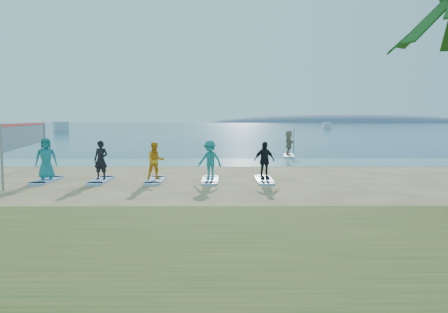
{
  "coord_description": "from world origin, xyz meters",
  "views": [
    {
      "loc": [
        1.26,
        -16.21,
        2.67
      ],
      "look_at": [
        1.42,
        2.0,
        1.1
      ],
      "focal_mm": 35.0,
      "sensor_mm": 36.0,
      "label": 1
    }
  ],
  "objects_px": {
    "student_0": "(46,158)",
    "surfboard_2": "(156,180)",
    "surfboard_1": "(101,180)",
    "surfboard_4": "(264,180)",
    "surfboard_0": "(47,180)",
    "student_4": "(264,160)",
    "surfboard_3": "(210,180)",
    "paddleboard": "(289,156)",
    "paddleboarder": "(289,143)",
    "boat_offshore_a": "(61,131)",
    "boat_offshore_b": "(327,128)",
    "volleyball_net": "(27,135)",
    "student_1": "(101,160)",
    "student_2": "(155,161)",
    "student_3": "(210,160)"
  },
  "relations": [
    {
      "from": "boat_offshore_b",
      "to": "surfboard_3",
      "type": "relative_size",
      "value": 2.51
    },
    {
      "from": "boat_offshore_a",
      "to": "student_2",
      "type": "xyz_separation_m",
      "value": [
        32.2,
        -77.4,
        0.89
      ]
    },
    {
      "from": "volleyball_net",
      "to": "surfboard_2",
      "type": "relative_size",
      "value": 4.04
    },
    {
      "from": "student_0",
      "to": "surfboard_2",
      "type": "xyz_separation_m",
      "value": [
        4.67,
        0.0,
        -0.94
      ]
    },
    {
      "from": "surfboard_0",
      "to": "student_2",
      "type": "distance_m",
      "value": 4.74
    },
    {
      "from": "surfboard_3",
      "to": "student_4",
      "type": "relative_size",
      "value": 1.37
    },
    {
      "from": "surfboard_4",
      "to": "volleyball_net",
      "type": "bearing_deg",
      "value": 170.14
    },
    {
      "from": "student_3",
      "to": "surfboard_4",
      "type": "relative_size",
      "value": 0.76
    },
    {
      "from": "student_0",
      "to": "surfboard_2",
      "type": "relative_size",
      "value": 0.81
    },
    {
      "from": "surfboard_2",
      "to": "student_2",
      "type": "xyz_separation_m",
      "value": [
        0.0,
        0.0,
        0.84
      ]
    },
    {
      "from": "surfboard_0",
      "to": "student_4",
      "type": "bearing_deg",
      "value": 0.0
    },
    {
      "from": "surfboard_3",
      "to": "student_2",
      "type": "bearing_deg",
      "value": 180.0
    },
    {
      "from": "surfboard_4",
      "to": "student_4",
      "type": "height_order",
      "value": "student_4"
    },
    {
      "from": "volleyball_net",
      "to": "surfboard_3",
      "type": "relative_size",
      "value": 4.04
    },
    {
      "from": "student_2",
      "to": "surfboard_4",
      "type": "distance_m",
      "value": 4.74
    },
    {
      "from": "volleyball_net",
      "to": "student_1",
      "type": "xyz_separation_m",
      "value": [
        3.94,
        -1.9,
        -0.99
      ]
    },
    {
      "from": "student_1",
      "to": "student_2",
      "type": "distance_m",
      "value": 2.33
    },
    {
      "from": "boat_offshore_a",
      "to": "surfboard_3",
      "type": "bearing_deg",
      "value": -90.46
    },
    {
      "from": "paddleboarder",
      "to": "student_1",
      "type": "xyz_separation_m",
      "value": [
        -9.98,
        -12.2,
        -0.07
      ]
    },
    {
      "from": "surfboard_0",
      "to": "surfboard_2",
      "type": "xyz_separation_m",
      "value": [
        4.67,
        0.0,
        0.0
      ]
    },
    {
      "from": "boat_offshore_b",
      "to": "surfboard_0",
      "type": "height_order",
      "value": "boat_offshore_b"
    },
    {
      "from": "student_0",
      "to": "surfboard_2",
      "type": "distance_m",
      "value": 4.76
    },
    {
      "from": "student_2",
      "to": "student_1",
      "type": "bearing_deg",
      "value": 159.81
    },
    {
      "from": "surfboard_1",
      "to": "surfboard_4",
      "type": "height_order",
      "value": "same"
    },
    {
      "from": "boat_offshore_a",
      "to": "surfboard_1",
      "type": "bearing_deg",
      "value": -93.41
    },
    {
      "from": "volleyball_net",
      "to": "surfboard_2",
      "type": "bearing_deg",
      "value": -16.87
    },
    {
      "from": "surfboard_1",
      "to": "surfboard_2",
      "type": "xyz_separation_m",
      "value": [
        2.33,
        0.0,
        0.0
      ]
    },
    {
      "from": "surfboard_4",
      "to": "student_0",
      "type": "bearing_deg",
      "value": 180.0
    },
    {
      "from": "surfboard_1",
      "to": "student_4",
      "type": "xyz_separation_m",
      "value": [
        7.0,
        0.0,
        0.85
      ]
    },
    {
      "from": "volleyball_net",
      "to": "paddleboarder",
      "type": "xyz_separation_m",
      "value": [
        13.92,
        10.3,
        -0.92
      ]
    },
    {
      "from": "paddleboarder",
      "to": "boat_offshore_a",
      "type": "xyz_separation_m",
      "value": [
        -39.85,
        65.2,
        -0.99
      ]
    },
    {
      "from": "surfboard_3",
      "to": "surfboard_0",
      "type": "bearing_deg",
      "value": 180.0
    },
    {
      "from": "volleyball_net",
      "to": "surfboard_2",
      "type": "distance_m",
      "value": 6.81
    },
    {
      "from": "student_1",
      "to": "surfboard_3",
      "type": "relative_size",
      "value": 0.75
    },
    {
      "from": "surfboard_2",
      "to": "student_2",
      "type": "distance_m",
      "value": 0.84
    },
    {
      "from": "surfboard_2",
      "to": "surfboard_0",
      "type": "bearing_deg",
      "value": 180.0
    },
    {
      "from": "student_2",
      "to": "student_4",
      "type": "xyz_separation_m",
      "value": [
        4.67,
        0.0,
        0.01
      ]
    },
    {
      "from": "student_2",
      "to": "student_3",
      "type": "distance_m",
      "value": 2.33
    },
    {
      "from": "student_0",
      "to": "surfboard_0",
      "type": "bearing_deg",
      "value": 0.0
    },
    {
      "from": "paddleboard",
      "to": "paddleboarder",
      "type": "relative_size",
      "value": 1.73
    },
    {
      "from": "paddleboarder",
      "to": "surfboard_4",
      "type": "xyz_separation_m",
      "value": [
        -2.98,
        -12.2,
        -0.94
      ]
    },
    {
      "from": "surfboard_2",
      "to": "student_1",
      "type": "bearing_deg",
      "value": 180.0
    },
    {
      "from": "boat_offshore_a",
      "to": "student_1",
      "type": "bearing_deg",
      "value": -93.41
    },
    {
      "from": "student_1",
      "to": "surfboard_3",
      "type": "bearing_deg",
      "value": 9.69
    },
    {
      "from": "paddleboarder",
      "to": "surfboard_2",
      "type": "xyz_separation_m",
      "value": [
        -7.65,
        -12.2,
        -0.94
      ]
    },
    {
      "from": "student_2",
      "to": "boat_offshore_a",
      "type": "bearing_deg",
      "value": 92.4
    },
    {
      "from": "boat_offshore_a",
      "to": "student_2",
      "type": "relative_size",
      "value": 4.35
    },
    {
      "from": "student_0",
      "to": "surfboard_3",
      "type": "distance_m",
      "value": 7.07
    },
    {
      "from": "paddleboard",
      "to": "boat_offshore_b",
      "type": "height_order",
      "value": "boat_offshore_b"
    },
    {
      "from": "student_0",
      "to": "student_3",
      "type": "xyz_separation_m",
      "value": [
        7.0,
        0.0,
        -0.06
      ]
    }
  ]
}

